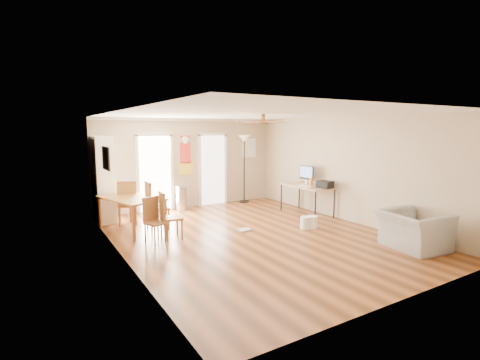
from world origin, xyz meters
TOP-DOWN VIEW (x-y plane):
  - floor at (0.00, 0.00)m, footprint 7.00×7.00m
  - ceiling at (0.00, 0.00)m, footprint 5.50×7.00m
  - wall_back at (0.00, 3.50)m, footprint 5.50×0.04m
  - wall_front at (0.00, -3.50)m, footprint 5.50×0.04m
  - wall_left at (-2.75, 0.00)m, footprint 0.04×7.00m
  - wall_right at (2.75, 0.00)m, footprint 0.04×7.00m
  - crown_molding at (0.00, 0.00)m, footprint 5.50×7.00m
  - kitchen_doorway at (-1.05, 3.48)m, footprint 0.90×0.10m
  - bathroom_doorway at (0.75, 3.48)m, footprint 0.80×0.10m
  - wall_decal at (-0.13, 3.48)m, footprint 0.46×0.03m
  - ac_grille at (2.05, 3.47)m, footprint 0.50×0.04m
  - framed_poster at (-2.73, 1.40)m, footprint 0.04×0.66m
  - ceiling_fan at (0.00, -0.30)m, footprint 1.24×1.24m
  - bookshelf at (-2.52, 3.04)m, footprint 0.51×0.99m
  - dining_table at (-2.15, 1.78)m, footprint 1.35×1.75m
  - dining_chair_right_a at (-1.60, 1.62)m, footprint 0.48×0.48m
  - dining_chair_right_b at (-1.60, 0.74)m, footprint 0.45×0.45m
  - dining_chair_near at (-1.95, 0.67)m, footprint 0.48×0.48m
  - dining_chair_far at (-2.09, 2.44)m, footprint 0.54×0.54m
  - trash_can at (-0.39, 3.16)m, footprint 0.34×0.34m
  - torchiere_lamp at (1.74, 3.24)m, footprint 0.43×0.43m
  - computer_desk at (2.33, 0.97)m, footprint 0.73×1.47m
  - imac at (2.47, 1.17)m, footprint 0.15×0.55m
  - keyboard at (2.20, 0.89)m, footprint 0.14×0.42m
  - printer at (2.45, 0.42)m, footprint 0.37×0.41m
  - orange_bottle at (2.30, 0.78)m, footprint 0.09×0.09m
  - wastebasket_a at (1.34, -0.13)m, footprint 0.30×0.30m
  - wastebasket_b at (1.51, -0.17)m, footprint 0.25×0.25m
  - floor_cloth at (0.01, 0.44)m, footprint 0.32×0.27m
  - armchair at (2.15, -2.28)m, footprint 1.12×1.24m

SIDE VIEW (x-z plane):
  - floor at x=0.00m, z-range 0.00..0.00m
  - floor_cloth at x=0.01m, z-range 0.00..0.04m
  - wastebasket_a at x=1.34m, z-range 0.00..0.28m
  - wastebasket_b at x=1.51m, z-range 0.00..0.29m
  - trash_can at x=-0.39m, z-range 0.00..0.70m
  - armchair at x=2.15m, z-range 0.00..0.73m
  - dining_table at x=-2.15m, z-range 0.00..0.77m
  - computer_desk at x=2.33m, z-range 0.00..0.79m
  - dining_chair_near at x=-1.95m, z-range 0.00..0.91m
  - dining_chair_right_b at x=-1.60m, z-range 0.00..1.00m
  - dining_chair_far at x=-2.09m, z-range 0.00..1.07m
  - dining_chair_right_a at x=-1.60m, z-range 0.00..1.11m
  - keyboard at x=2.20m, z-range 0.79..0.80m
  - printer at x=2.45m, z-range 0.79..0.97m
  - orange_bottle at x=2.30m, z-range 0.79..1.03m
  - imac at x=2.47m, z-range 0.79..1.29m
  - kitchen_doorway at x=-1.05m, z-range 0.00..2.10m
  - bathroom_doorway at x=0.75m, z-range 0.00..2.10m
  - torchiere_lamp at x=1.74m, z-range 0.00..2.11m
  - bookshelf at x=-2.52m, z-range 0.00..2.13m
  - wall_back at x=0.00m, z-range 0.00..2.60m
  - wall_front at x=0.00m, z-range 0.00..2.60m
  - wall_left at x=-2.75m, z-range 0.00..2.60m
  - wall_right at x=2.75m, z-range 0.00..2.60m
  - wall_decal at x=-0.13m, z-range 1.00..2.10m
  - ac_grille at x=2.05m, z-range 1.40..2.00m
  - framed_poster at x=-2.73m, z-range 1.46..1.94m
  - ceiling_fan at x=0.00m, z-range 2.33..2.53m
  - crown_molding at x=0.00m, z-range 2.52..2.60m
  - ceiling at x=0.00m, z-range 2.60..2.60m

